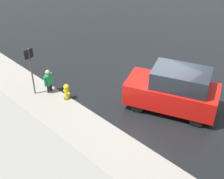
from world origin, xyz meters
TOP-DOWN VIEW (x-y plane):
  - ground_plane at (0.00, 0.00)m, footprint 60.00×60.00m
  - kerb_strip at (0.00, 4.20)m, footprint 24.00×3.20m
  - moving_hatchback at (-0.67, -0.02)m, footprint 4.25×3.06m
  - fire_hydrant at (3.26, 2.72)m, footprint 0.42×0.31m
  - pedestrian at (4.29, 2.95)m, footprint 0.31×0.56m
  - metal_railing at (-1.40, 5.55)m, footprint 8.51×0.04m
  - sign_post at (4.66, 3.55)m, footprint 0.07×0.44m

SIDE VIEW (x-z plane):
  - ground_plane at x=0.00m, z-range 0.00..0.00m
  - kerb_strip at x=0.00m, z-range 0.00..0.04m
  - fire_hydrant at x=3.26m, z-range 0.00..0.80m
  - pedestrian at x=4.29m, z-range 0.07..1.29m
  - metal_railing at x=-1.40m, z-range 0.21..1.26m
  - moving_hatchback at x=-0.67m, z-range 0.00..2.06m
  - sign_post at x=4.66m, z-range 0.38..2.78m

